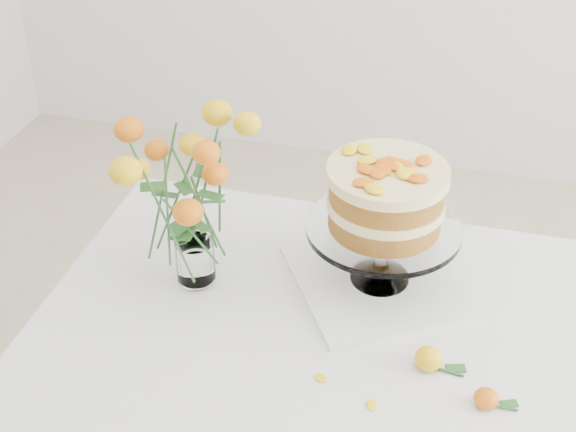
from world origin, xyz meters
name	(u,v)px	position (x,y,z in m)	size (l,w,h in m)	color
table	(392,384)	(0.00, 0.00, 0.67)	(1.43, 0.93, 0.76)	tan
napkin	(379,280)	(-0.06, 0.20, 0.76)	(0.33, 0.33, 0.01)	white
cake_stand	(386,203)	(-0.06, 0.20, 0.95)	(0.31, 0.31, 0.28)	white
rose_vase	(189,186)	(-0.43, 0.11, 0.99)	(0.29, 0.29, 0.40)	white
loose_rose_near	(429,359)	(0.06, -0.02, 0.78)	(0.09, 0.05, 0.04)	yellow
loose_rose_far	(486,398)	(0.17, -0.09, 0.77)	(0.08, 0.04, 0.04)	#D15A0A
stray_petal_a	(321,378)	(-0.12, -0.10, 0.76)	(0.03, 0.02, 0.00)	yellow
stray_petal_b	(372,405)	(-0.02, -0.14, 0.76)	(0.03, 0.02, 0.00)	yellow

